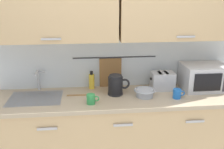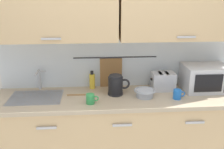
{
  "view_description": "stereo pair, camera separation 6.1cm",
  "coord_description": "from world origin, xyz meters",
  "px_view_note": "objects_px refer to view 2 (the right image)",
  "views": [
    {
      "loc": [
        -0.3,
        -2.06,
        1.92
      ],
      "look_at": [
        -0.07,
        0.33,
        1.12
      ],
      "focal_mm": 40.68,
      "sensor_mm": 36.0,
      "label": 1
    },
    {
      "loc": [
        -0.24,
        -2.07,
        1.92
      ],
      "look_at": [
        -0.07,
        0.33,
        1.12
      ],
      "focal_mm": 40.68,
      "sensor_mm": 36.0,
      "label": 2
    }
  ],
  "objects_px": {
    "dish_soap_bottle": "(92,81)",
    "mug_by_kettle": "(177,94)",
    "wooden_spoon": "(84,95)",
    "toaster": "(163,81)",
    "electric_kettle": "(116,85)",
    "mixing_bowl": "(145,93)",
    "microwave": "(205,78)",
    "mug_near_sink": "(91,99)"
  },
  "relations": [
    {
      "from": "dish_soap_bottle",
      "to": "mixing_bowl",
      "type": "xyz_separation_m",
      "value": [
        0.53,
        -0.28,
        -0.04
      ]
    },
    {
      "from": "microwave",
      "to": "toaster",
      "type": "relative_size",
      "value": 1.8
    },
    {
      "from": "mixing_bowl",
      "to": "toaster",
      "type": "distance_m",
      "value": 0.3
    },
    {
      "from": "wooden_spoon",
      "to": "toaster",
      "type": "bearing_deg",
      "value": 6.14
    },
    {
      "from": "mixing_bowl",
      "to": "wooden_spoon",
      "type": "relative_size",
      "value": 0.78
    },
    {
      "from": "mug_near_sink",
      "to": "wooden_spoon",
      "type": "bearing_deg",
      "value": 109.39
    },
    {
      "from": "microwave",
      "to": "mug_near_sink",
      "type": "distance_m",
      "value": 1.25
    },
    {
      "from": "mug_by_kettle",
      "to": "dish_soap_bottle",
      "type": "bearing_deg",
      "value": 157.43
    },
    {
      "from": "mixing_bowl",
      "to": "mug_by_kettle",
      "type": "height_order",
      "value": "mug_by_kettle"
    },
    {
      "from": "mug_by_kettle",
      "to": "electric_kettle",
      "type": "bearing_deg",
      "value": 165.15
    },
    {
      "from": "electric_kettle",
      "to": "wooden_spoon",
      "type": "bearing_deg",
      "value": 179.75
    },
    {
      "from": "microwave",
      "to": "wooden_spoon",
      "type": "distance_m",
      "value": 1.3
    },
    {
      "from": "electric_kettle",
      "to": "mug_near_sink",
      "type": "height_order",
      "value": "electric_kettle"
    },
    {
      "from": "mug_by_kettle",
      "to": "mug_near_sink",
      "type": "bearing_deg",
      "value": -176.73
    },
    {
      "from": "dish_soap_bottle",
      "to": "mixing_bowl",
      "type": "bearing_deg",
      "value": -27.91
    },
    {
      "from": "toaster",
      "to": "microwave",
      "type": "bearing_deg",
      "value": -3.5
    },
    {
      "from": "dish_soap_bottle",
      "to": "toaster",
      "type": "bearing_deg",
      "value": -7.38
    },
    {
      "from": "electric_kettle",
      "to": "mug_near_sink",
      "type": "xyz_separation_m",
      "value": [
        -0.26,
        -0.21,
        -0.05
      ]
    },
    {
      "from": "dish_soap_bottle",
      "to": "wooden_spoon",
      "type": "height_order",
      "value": "dish_soap_bottle"
    },
    {
      "from": "wooden_spoon",
      "to": "microwave",
      "type": "bearing_deg",
      "value": 2.83
    },
    {
      "from": "wooden_spoon",
      "to": "dish_soap_bottle",
      "type": "bearing_deg",
      "value": 65.17
    },
    {
      "from": "electric_kettle",
      "to": "wooden_spoon",
      "type": "distance_m",
      "value": 0.34
    },
    {
      "from": "toaster",
      "to": "mug_by_kettle",
      "type": "xyz_separation_m",
      "value": [
        0.08,
        -0.25,
        -0.05
      ]
    },
    {
      "from": "mixing_bowl",
      "to": "toaster",
      "type": "xyz_separation_m",
      "value": [
        0.23,
        0.18,
        0.05
      ]
    },
    {
      "from": "microwave",
      "to": "toaster",
      "type": "height_order",
      "value": "microwave"
    },
    {
      "from": "dish_soap_bottle",
      "to": "mug_by_kettle",
      "type": "xyz_separation_m",
      "value": [
        0.84,
        -0.35,
        -0.04
      ]
    },
    {
      "from": "mug_by_kettle",
      "to": "mixing_bowl",
      "type": "bearing_deg",
      "value": 167.39
    },
    {
      "from": "microwave",
      "to": "mug_by_kettle",
      "type": "bearing_deg",
      "value": -148.5
    },
    {
      "from": "microwave",
      "to": "electric_kettle",
      "type": "relative_size",
      "value": 2.03
    },
    {
      "from": "wooden_spoon",
      "to": "mug_by_kettle",
      "type": "bearing_deg",
      "value": -9.77
    },
    {
      "from": "electric_kettle",
      "to": "mixing_bowl",
      "type": "distance_m",
      "value": 0.3
    },
    {
      "from": "dish_soap_bottle",
      "to": "wooden_spoon",
      "type": "distance_m",
      "value": 0.22
    },
    {
      "from": "microwave",
      "to": "wooden_spoon",
      "type": "relative_size",
      "value": 1.67
    },
    {
      "from": "electric_kettle",
      "to": "dish_soap_bottle",
      "type": "bearing_deg",
      "value": 141.89
    },
    {
      "from": "microwave",
      "to": "electric_kettle",
      "type": "distance_m",
      "value": 0.96
    },
    {
      "from": "electric_kettle",
      "to": "mug_near_sink",
      "type": "relative_size",
      "value": 1.89
    },
    {
      "from": "mug_near_sink",
      "to": "mug_by_kettle",
      "type": "height_order",
      "value": "same"
    },
    {
      "from": "mug_near_sink",
      "to": "mug_by_kettle",
      "type": "bearing_deg",
      "value": 3.27
    },
    {
      "from": "electric_kettle",
      "to": "mixing_bowl",
      "type": "relative_size",
      "value": 1.06
    },
    {
      "from": "electric_kettle",
      "to": "toaster",
      "type": "relative_size",
      "value": 0.89
    },
    {
      "from": "mug_by_kettle",
      "to": "wooden_spoon",
      "type": "xyz_separation_m",
      "value": [
        -0.93,
        0.16,
        -0.04
      ]
    },
    {
      "from": "dish_soap_bottle",
      "to": "toaster",
      "type": "xyz_separation_m",
      "value": [
        0.76,
        -0.1,
        0.01
      ]
    }
  ]
}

